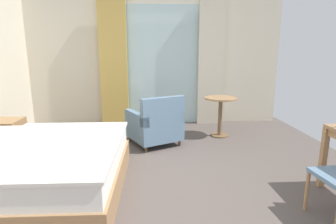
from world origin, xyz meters
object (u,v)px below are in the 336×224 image
nightstand (7,136)px  round_cafe_table (220,108)px  bed (17,168)px  armchair_by_window (155,125)px

nightstand → round_cafe_table: (3.50, 0.59, 0.27)m
bed → armchair_by_window: bearing=45.3°
armchair_by_window → round_cafe_table: bearing=18.9°
bed → armchair_by_window: 2.15m
bed → nightstand: (-0.80, 1.34, -0.05)m
nightstand → armchair_by_window: bearing=4.7°
armchair_by_window → round_cafe_table: (1.18, 0.40, 0.18)m
armchair_by_window → nightstand: bearing=-175.3°
bed → nightstand: bed is taller
armchair_by_window → bed: bearing=-134.7°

